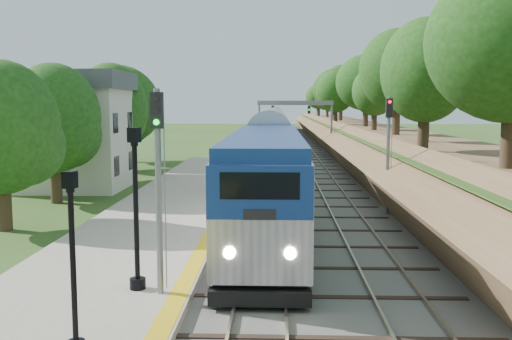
{
  "coord_description": "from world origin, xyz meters",
  "views": [
    {
      "loc": [
        0.45,
        -8.41,
        5.83
      ],
      "look_at": [
        -0.5,
        17.67,
        2.8
      ],
      "focal_mm": 40.0,
      "sensor_mm": 36.0,
      "label": 1
    }
  ],
  "objects_px": {
    "train": "(273,132)",
    "signal_platform": "(158,169)",
    "lamppost_mid": "(73,273)",
    "station_building": "(65,130)",
    "lamppost_far": "(136,218)",
    "signal_gantry": "(295,113)",
    "signal_farside": "(388,143)"
  },
  "relations": [
    {
      "from": "train",
      "to": "signal_platform",
      "type": "bearing_deg",
      "value": -92.89
    },
    {
      "from": "lamppost_mid",
      "to": "station_building",
      "type": "bearing_deg",
      "value": 110.73
    },
    {
      "from": "lamppost_mid",
      "to": "lamppost_far",
      "type": "height_order",
      "value": "lamppost_far"
    },
    {
      "from": "train",
      "to": "signal_platform",
      "type": "relative_size",
      "value": 20.12
    },
    {
      "from": "signal_gantry",
      "to": "lamppost_far",
      "type": "distance_m",
      "value": 47.61
    },
    {
      "from": "signal_platform",
      "to": "train",
      "type": "bearing_deg",
      "value": 87.11
    },
    {
      "from": "lamppost_mid",
      "to": "lamppost_far",
      "type": "relative_size",
      "value": 0.84
    },
    {
      "from": "train",
      "to": "lamppost_mid",
      "type": "distance_m",
      "value": 61.53
    },
    {
      "from": "train",
      "to": "lamppost_mid",
      "type": "xyz_separation_m",
      "value": [
        -3.95,
        -61.4,
        -0.05
      ]
    },
    {
      "from": "station_building",
      "to": "signal_platform",
      "type": "distance_m",
      "value": 25.11
    },
    {
      "from": "train",
      "to": "lamppost_mid",
      "type": "bearing_deg",
      "value": -93.68
    },
    {
      "from": "station_building",
      "to": "signal_farside",
      "type": "xyz_separation_m",
      "value": [
        20.2,
        -8.87,
        -0.25
      ]
    },
    {
      "from": "station_building",
      "to": "signal_farside",
      "type": "bearing_deg",
      "value": -23.72
    },
    {
      "from": "signal_gantry",
      "to": "signal_farside",
      "type": "xyz_separation_m",
      "value": [
        3.73,
        -33.87,
        -0.98
      ]
    },
    {
      "from": "signal_gantry",
      "to": "lamppost_far",
      "type": "relative_size",
      "value": 1.76
    },
    {
      "from": "signal_gantry",
      "to": "lamppost_mid",
      "type": "distance_m",
      "value": 52.0
    },
    {
      "from": "train",
      "to": "lamppost_far",
      "type": "height_order",
      "value": "lamppost_far"
    },
    {
      "from": "station_building",
      "to": "signal_farside",
      "type": "height_order",
      "value": "station_building"
    },
    {
      "from": "station_building",
      "to": "lamppost_mid",
      "type": "distance_m",
      "value": 28.45
    },
    {
      "from": "train",
      "to": "lamppost_mid",
      "type": "relative_size",
      "value": 29.37
    },
    {
      "from": "station_building",
      "to": "signal_farside",
      "type": "distance_m",
      "value": 22.06
    },
    {
      "from": "lamppost_mid",
      "to": "signal_farside",
      "type": "bearing_deg",
      "value": 60.12
    },
    {
      "from": "lamppost_far",
      "to": "signal_platform",
      "type": "distance_m",
      "value": 1.7
    },
    {
      "from": "station_building",
      "to": "signal_gantry",
      "type": "distance_m",
      "value": 29.94
    },
    {
      "from": "station_building",
      "to": "train",
      "type": "height_order",
      "value": "station_building"
    },
    {
      "from": "station_building",
      "to": "train",
      "type": "bearing_deg",
      "value": 68.12
    },
    {
      "from": "signal_gantry",
      "to": "signal_farside",
      "type": "distance_m",
      "value": 34.08
    },
    {
      "from": "signal_gantry",
      "to": "signal_platform",
      "type": "bearing_deg",
      "value": -96.45
    },
    {
      "from": "lamppost_mid",
      "to": "signal_farside",
      "type": "distance_m",
      "value": 20.45
    },
    {
      "from": "station_building",
      "to": "lamppost_mid",
      "type": "bearing_deg",
      "value": -69.27
    },
    {
      "from": "signal_gantry",
      "to": "train",
      "type": "xyz_separation_m",
      "value": [
        -2.47,
        9.86,
        -2.59
      ]
    },
    {
      "from": "signal_farside",
      "to": "train",
      "type": "bearing_deg",
      "value": 98.07
    }
  ]
}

